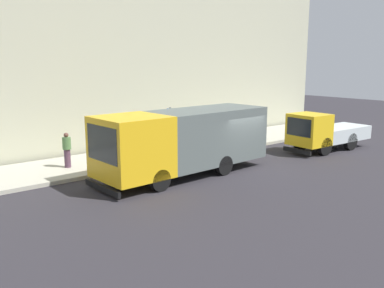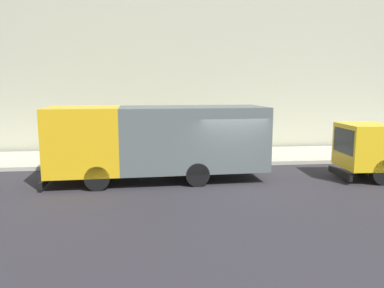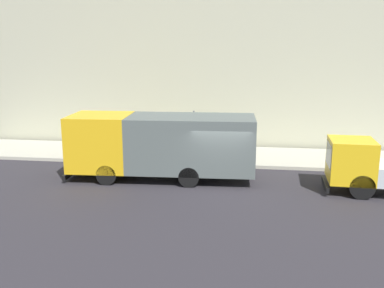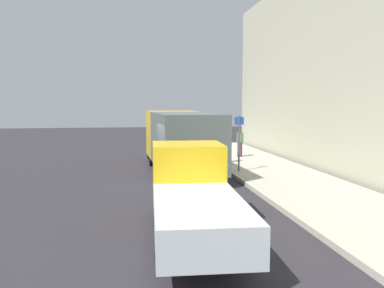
{
  "view_description": "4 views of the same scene",
  "coord_description": "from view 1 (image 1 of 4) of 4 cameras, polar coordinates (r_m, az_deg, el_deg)",
  "views": [
    {
      "loc": [
        -13.47,
        14.0,
        5.04
      ],
      "look_at": [
        1.25,
        2.03,
        1.27
      ],
      "focal_mm": 38.93,
      "sensor_mm": 36.0,
      "label": 1
    },
    {
      "loc": [
        -13.2,
        3.01,
        3.64
      ],
      "look_at": [
        1.11,
        1.44,
        1.38
      ],
      "focal_mm": 33.79,
      "sensor_mm": 36.0,
      "label": 2
    },
    {
      "loc": [
        -17.75,
        -1.12,
        5.87
      ],
      "look_at": [
        0.76,
        1.39,
        1.68
      ],
      "focal_mm": 40.16,
      "sensor_mm": 36.0,
      "label": 3
    },
    {
      "loc": [
        -1.55,
        -16.17,
        3.33
      ],
      "look_at": [
        1.29,
        2.0,
        1.45
      ],
      "focal_mm": 37.23,
      "sensor_mm": 36.0,
      "label": 4
    }
  ],
  "objects": [
    {
      "name": "pedestrian_standing",
      "position": [
        20.19,
        -16.76,
        -0.7
      ],
      "size": [
        0.49,
        0.49,
        1.64
      ],
      "rotation": [
        0.0,
        0.0,
        0.3
      ],
      "color": "#51364A",
      "rests_on": "sidewalk"
    },
    {
      "name": "street_sign_post",
      "position": [
        21.2,
        -3.01,
        2.18
      ],
      "size": [
        0.44,
        0.08,
        2.61
      ],
      "color": "#4C5156",
      "rests_on": "sidewalk"
    },
    {
      "name": "building_facade",
      "position": [
        25.34,
        -5.7,
        11.45
      ],
      "size": [
        0.5,
        30.0,
        10.32
      ],
      "primitive_type": "cube",
      "color": "#B8B799",
      "rests_on": "ground"
    },
    {
      "name": "sidewalk",
      "position": [
        23.76,
        -2.03,
        -0.81
      ],
      "size": [
        4.16,
        30.0,
        0.17
      ],
      "primitive_type": "cube",
      "color": "#B3AF9D",
      "rests_on": "ground"
    },
    {
      "name": "large_utility_truck",
      "position": [
        18.48,
        -1.07,
        0.67
      ],
      "size": [
        2.96,
        8.53,
        2.91
      ],
      "rotation": [
        0.0,
        0.0,
        0.04
      ],
      "color": "gold",
      "rests_on": "ground"
    },
    {
      "name": "traffic_cone_orange",
      "position": [
        19.53,
        -13.19,
        -2.53
      ],
      "size": [
        0.45,
        0.45,
        0.64
      ],
      "primitive_type": "cone",
      "color": "orange",
      "rests_on": "sidewalk"
    },
    {
      "name": "pedestrian_walking",
      "position": [
        19.95,
        -9.7,
        -0.56
      ],
      "size": [
        0.47,
        0.47,
        1.6
      ],
      "rotation": [
        0.0,
        0.0,
        5.32
      ],
      "color": "black",
      "rests_on": "sidewalk"
    },
    {
      "name": "ground",
      "position": [
        20.07,
        6.77,
        -3.39
      ],
      "size": [
        80.0,
        80.0,
        0.0
      ],
      "primitive_type": "plane",
      "color": "#2B292E"
    },
    {
      "name": "small_flatbed_truck",
      "position": [
        24.94,
        17.63,
        1.54
      ],
      "size": [
        2.19,
        5.73,
        2.22
      ],
      "rotation": [
        0.0,
        0.0,
        -0.05
      ],
      "color": "yellow",
      "rests_on": "ground"
    }
  ]
}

